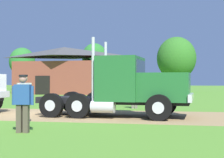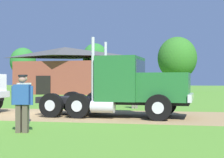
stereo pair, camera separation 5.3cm
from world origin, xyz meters
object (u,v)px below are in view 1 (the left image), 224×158
Objects in this scene: truck_foreground_white at (130,88)px; visitor_walking_mid at (23,101)px; visitor_far_side at (134,94)px; shed_building at (64,71)px; visitor_by_barrel at (24,97)px.

truck_foreground_white reaches higher than visitor_walking_mid.
visitor_far_side is 0.14× the size of shed_building.
truck_foreground_white is at bearing -85.67° from visitor_far_side.
visitor_far_side is (-0.34, 4.51, -0.43)m from truck_foreground_white.
visitor_walking_mid is 1.11× the size of visitor_far_side.
truck_foreground_white reaches higher than visitor_by_barrel.
visitor_by_barrel is at bearing 114.53° from visitor_walking_mid.
visitor_walking_mid reaches higher than visitor_far_side.
shed_building is (-11.51, 24.29, 1.48)m from truck_foreground_white.
visitor_walking_mid is at bearing -65.47° from visitor_by_barrel.
visitor_far_side is 22.80m from shed_building.
visitor_by_barrel is 28.70m from shed_building.
truck_foreground_white is 3.88× the size of visitor_by_barrel.
visitor_walking_mid is 30.81m from shed_building.
visitor_by_barrel reaches higher than visitor_walking_mid.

